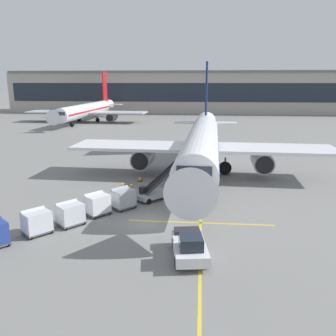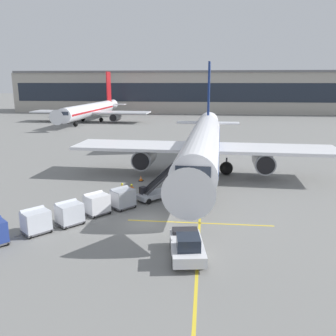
{
  "view_description": "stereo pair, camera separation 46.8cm",
  "coord_description": "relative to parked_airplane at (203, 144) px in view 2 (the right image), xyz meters",
  "views": [
    {
      "loc": [
        4.12,
        -27.0,
        11.37
      ],
      "look_at": [
        1.09,
        5.66,
        3.32
      ],
      "focal_mm": 38.04,
      "sensor_mm": 36.0,
      "label": 1
    },
    {
      "loc": [
        4.59,
        -26.96,
        11.37
      ],
      "look_at": [
        1.09,
        5.66,
        3.32
      ],
      "focal_mm": 38.04,
      "sensor_mm": 36.0,
      "label": 2
    }
  ],
  "objects": [
    {
      "name": "ground_plane",
      "position": [
        -4.29,
        -15.71,
        -3.97
      ],
      "size": [
        600.0,
        600.0,
        0.0
      ],
      "primitive_type": "plane",
      "color": "slate"
    },
    {
      "name": "parked_airplane",
      "position": [
        0.0,
        0.0,
        0.0
      ],
      "size": [
        31.73,
        41.71,
        14.33
      ],
      "color": "white",
      "rests_on": "ground"
    },
    {
      "name": "belt_loader",
      "position": [
        -4.57,
        -9.55,
        -3.06
      ],
      "size": [
        4.36,
        4.67,
        3.34
      ],
      "color": "#A3A8B2",
      "rests_on": "ground"
    },
    {
      "name": "baggage_cart_lead",
      "position": [
        -7.12,
        -12.39,
        -2.97
      ],
      "size": [
        2.52,
        2.59,
        1.91
      ],
      "color": "#515156",
      "rests_on": "ground"
    },
    {
      "name": "baggage_cart_second",
      "position": [
        -9.02,
        -14.15,
        -2.97
      ],
      "size": [
        2.52,
        2.59,
        1.91
      ],
      "color": "#515156",
      "rests_on": "ground"
    },
    {
      "name": "baggage_cart_third",
      "position": [
        -10.53,
        -16.63,
        -2.97
      ],
      "size": [
        2.52,
        2.59,
        1.91
      ],
      "color": "#515156",
      "rests_on": "ground"
    },
    {
      "name": "baggage_cart_fourth",
      "position": [
        -12.46,
        -18.52,
        -2.97
      ],
      "size": [
        2.52,
        2.59,
        1.91
      ],
      "color": "#515156",
      "rests_on": "ground"
    },
    {
      "name": "pushback_tug",
      "position": [
        -0.73,
        -21.23,
        -3.15
      ],
      "size": [
        2.71,
        4.65,
        1.83
      ],
      "color": "silver",
      "rests_on": "ground"
    },
    {
      "name": "ground_crew_by_loader",
      "position": [
        -6.68,
        -10.44,
        -2.98
      ],
      "size": [
        0.44,
        0.44,
        1.74
      ],
      "color": "black",
      "rests_on": "ground"
    },
    {
      "name": "ground_crew_by_carts",
      "position": [
        -7.68,
        -10.21,
        -2.98
      ],
      "size": [
        0.35,
        0.55,
        1.74
      ],
      "color": "#514C42",
      "rests_on": "ground"
    },
    {
      "name": "safety_cone_engine_keepout",
      "position": [
        -7.13,
        -3.22,
        -3.67
      ],
      "size": [
        0.54,
        0.54,
        0.62
      ],
      "color": "black",
      "rests_on": "ground"
    },
    {
      "name": "apron_guidance_line_lead_in",
      "position": [
        -0.03,
        -0.72,
        -3.97
      ],
      "size": [
        0.2,
        110.0,
        0.01
      ],
      "color": "yellow",
      "rests_on": "ground"
    },
    {
      "name": "apron_guidance_line_stop_bar",
      "position": [
        -0.03,
        -15.23,
        -3.97
      ],
      "size": [
        12.0,
        0.2,
        0.01
      ],
      "color": "yellow",
      "rests_on": "ground"
    },
    {
      "name": "terminal_building",
      "position": [
        -0.28,
        92.94,
        3.43
      ],
      "size": [
        140.33,
        19.09,
        14.91
      ],
      "color": "#A8A399",
      "rests_on": "ground"
    },
    {
      "name": "distant_airplane",
      "position": [
        -32.39,
        55.98,
        -0.67
      ],
      "size": [
        33.95,
        43.54,
        14.29
      ],
      "color": "silver",
      "rests_on": "ground"
    }
  ]
}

